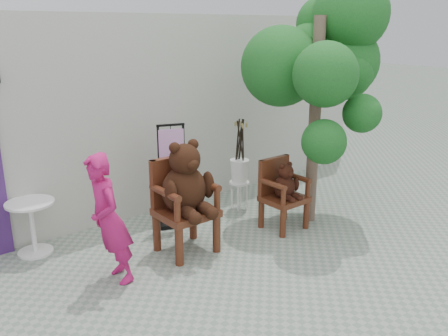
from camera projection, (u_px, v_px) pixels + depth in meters
The scene contains 9 objects.
ground_plane at pixel (283, 268), 5.76m from camera, with size 60.00×60.00×0.00m, color gray.
back_wall at pixel (148, 112), 7.63m from camera, with size 9.00×1.00×3.00m, color #BAB8AE.
chair_big at pixel (185, 190), 5.98m from camera, with size 0.70×0.78×1.48m.
chair_small at pixel (283, 188), 6.77m from camera, with size 0.58×0.53×1.01m.
person at pixel (109, 220), 5.24m from camera, with size 0.56×0.37×1.53m, color #B5165E.
cafe_table at pixel (32, 221), 6.02m from camera, with size 0.60×0.60×0.70m.
display_stand at pixel (173, 187), 6.86m from camera, with size 0.54×0.49×1.51m.
stool_bucket at pixel (240, 170), 7.46m from camera, with size 0.32×0.32×1.45m.
tree at pixel (324, 56), 6.78m from camera, with size 1.98×1.96×3.52m.
Camera 1 is at (-3.82, -3.55, 2.83)m, focal length 38.00 mm.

